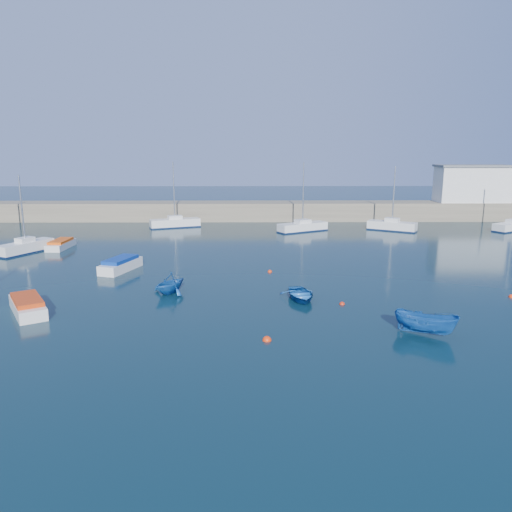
{
  "coord_description": "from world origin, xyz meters",
  "views": [
    {
      "loc": [
        -1.97,
        -25.92,
        10.41
      ],
      "look_at": [
        -1.52,
        14.23,
        1.6
      ],
      "focal_mm": 35.0,
      "sensor_mm": 36.0,
      "label": 1
    }
  ],
  "objects_px": {
    "motorboat_2": "(61,244)",
    "dinghy_left": "(170,283)",
    "sailboat_5": "(175,223)",
    "motorboat_1": "(121,265)",
    "sailboat_3": "(26,247)",
    "motorboat_0": "(28,306)",
    "sailboat_7": "(392,225)",
    "sailboat_6": "(303,227)",
    "harbor_office": "(472,184)",
    "dinghy_right": "(426,323)",
    "dinghy_center": "(300,295)"
  },
  "relations": [
    {
      "from": "harbor_office",
      "to": "dinghy_left",
      "type": "distance_m",
      "value": 53.14
    },
    {
      "from": "motorboat_0",
      "to": "sailboat_5",
      "type": "bearing_deg",
      "value": 50.99
    },
    {
      "from": "motorboat_2",
      "to": "dinghy_left",
      "type": "bearing_deg",
      "value": -47.29
    },
    {
      "from": "motorboat_0",
      "to": "motorboat_1",
      "type": "xyz_separation_m",
      "value": [
        3.12,
        11.13,
        0.04
      ]
    },
    {
      "from": "sailboat_7",
      "to": "dinghy_left",
      "type": "relative_size",
      "value": 2.75
    },
    {
      "from": "dinghy_center",
      "to": "motorboat_1",
      "type": "bearing_deg",
      "value": 141.89
    },
    {
      "from": "sailboat_7",
      "to": "motorboat_2",
      "type": "height_order",
      "value": "sailboat_7"
    },
    {
      "from": "sailboat_7",
      "to": "motorboat_2",
      "type": "bearing_deg",
      "value": 136.64
    },
    {
      "from": "sailboat_3",
      "to": "dinghy_right",
      "type": "relative_size",
      "value": 2.18
    },
    {
      "from": "sailboat_3",
      "to": "motorboat_2",
      "type": "xyz_separation_m",
      "value": [
        2.66,
        2.27,
        -0.19
      ]
    },
    {
      "from": "harbor_office",
      "to": "sailboat_3",
      "type": "distance_m",
      "value": 59.22
    },
    {
      "from": "sailboat_3",
      "to": "motorboat_0",
      "type": "xyz_separation_m",
      "value": [
        8.27,
        -18.62,
        -0.13
      ]
    },
    {
      "from": "motorboat_0",
      "to": "dinghy_left",
      "type": "distance_m",
      "value": 9.44
    },
    {
      "from": "motorboat_1",
      "to": "harbor_office",
      "type": "bearing_deg",
      "value": 53.23
    },
    {
      "from": "sailboat_5",
      "to": "sailboat_7",
      "type": "distance_m",
      "value": 28.09
    },
    {
      "from": "motorboat_2",
      "to": "dinghy_right",
      "type": "bearing_deg",
      "value": -37.43
    },
    {
      "from": "motorboat_2",
      "to": "motorboat_1",
      "type": "bearing_deg",
      "value": -45.64
    },
    {
      "from": "sailboat_7",
      "to": "motorboat_2",
      "type": "xyz_separation_m",
      "value": [
        -37.85,
        -10.95,
        -0.21
      ]
    },
    {
      "from": "motorboat_0",
      "to": "dinghy_center",
      "type": "relative_size",
      "value": 1.39
    },
    {
      "from": "motorboat_0",
      "to": "dinghy_center",
      "type": "bearing_deg",
      "value": -23.43
    },
    {
      "from": "sailboat_5",
      "to": "dinghy_right",
      "type": "xyz_separation_m",
      "value": [
        19.84,
        -38.79,
        0.07
      ]
    },
    {
      "from": "sailboat_7",
      "to": "dinghy_center",
      "type": "bearing_deg",
      "value": -175.94
    },
    {
      "from": "sailboat_5",
      "to": "dinghy_left",
      "type": "relative_size",
      "value": 2.92
    },
    {
      "from": "sailboat_7",
      "to": "motorboat_1",
      "type": "xyz_separation_m",
      "value": [
        -29.13,
        -20.71,
        -0.11
      ]
    },
    {
      "from": "sailboat_3",
      "to": "sailboat_7",
      "type": "height_order",
      "value": "sailboat_7"
    },
    {
      "from": "sailboat_6",
      "to": "sailboat_5",
      "type": "bearing_deg",
      "value": 49.53
    },
    {
      "from": "sailboat_3",
      "to": "sailboat_6",
      "type": "height_order",
      "value": "sailboat_6"
    },
    {
      "from": "motorboat_1",
      "to": "sailboat_3",
      "type": "bearing_deg",
      "value": 164.89
    },
    {
      "from": "dinghy_left",
      "to": "motorboat_2",
      "type": "bearing_deg",
      "value": 164.49
    },
    {
      "from": "sailboat_6",
      "to": "dinghy_center",
      "type": "bearing_deg",
      "value": 144.99
    },
    {
      "from": "dinghy_center",
      "to": "dinghy_right",
      "type": "relative_size",
      "value": 0.98
    },
    {
      "from": "sailboat_3",
      "to": "dinghy_left",
      "type": "distance_m",
      "value": 22.0
    },
    {
      "from": "harbor_office",
      "to": "dinghy_left",
      "type": "height_order",
      "value": "harbor_office"
    },
    {
      "from": "motorboat_1",
      "to": "dinghy_left",
      "type": "bearing_deg",
      "value": -34.11
    },
    {
      "from": "dinghy_left",
      "to": "sailboat_7",
      "type": "bearing_deg",
      "value": 83.48
    },
    {
      "from": "sailboat_7",
      "to": "dinghy_right",
      "type": "relative_size",
      "value": 2.27
    },
    {
      "from": "motorboat_1",
      "to": "sailboat_6",
      "type": "bearing_deg",
      "value": 66.97
    },
    {
      "from": "dinghy_right",
      "to": "motorboat_2",
      "type": "bearing_deg",
      "value": 80.12
    },
    {
      "from": "sailboat_7",
      "to": "motorboat_0",
      "type": "distance_m",
      "value": 45.32
    },
    {
      "from": "motorboat_2",
      "to": "dinghy_right",
      "type": "xyz_separation_m",
      "value": [
        29.76,
        -24.96,
        0.26
      ]
    },
    {
      "from": "sailboat_7",
      "to": "sailboat_5",
      "type": "bearing_deg",
      "value": 114.62
    },
    {
      "from": "sailboat_5",
      "to": "motorboat_1",
      "type": "bearing_deg",
      "value": 156.71
    },
    {
      "from": "sailboat_3",
      "to": "dinghy_right",
      "type": "height_order",
      "value": "sailboat_3"
    },
    {
      "from": "dinghy_left",
      "to": "dinghy_right",
      "type": "xyz_separation_m",
      "value": [
        15.74,
        -8.35,
        -0.09
      ]
    },
    {
      "from": "motorboat_0",
      "to": "motorboat_1",
      "type": "height_order",
      "value": "motorboat_1"
    },
    {
      "from": "harbor_office",
      "to": "motorboat_1",
      "type": "distance_m",
      "value": 52.85
    },
    {
      "from": "sailboat_5",
      "to": "dinghy_left",
      "type": "distance_m",
      "value": 30.72
    },
    {
      "from": "sailboat_7",
      "to": "dinghy_left",
      "type": "bearing_deg",
      "value": 169.64
    },
    {
      "from": "dinghy_left",
      "to": "harbor_office",
      "type": "bearing_deg",
      "value": 78.74
    },
    {
      "from": "sailboat_7",
      "to": "motorboat_0",
      "type": "height_order",
      "value": "sailboat_7"
    }
  ]
}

